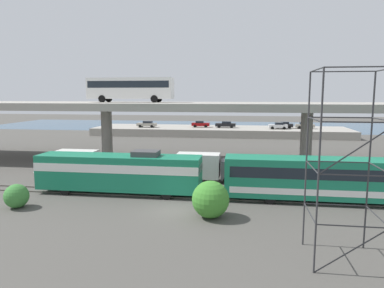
{
  "coord_description": "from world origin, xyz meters",
  "views": [
    {
      "loc": [
        5.55,
        -27.48,
        9.36
      ],
      "look_at": [
        -1.0,
        17.06,
        3.05
      ],
      "focal_mm": 33.2,
      "sensor_mm": 36.0,
      "label": 1
    }
  ],
  "objects_px": {
    "service_truck_west": "(69,163)",
    "parked_car_4": "(147,124)",
    "service_truck_east": "(206,167)",
    "parked_car_1": "(305,125)",
    "parked_car_2": "(278,126)",
    "train_locomotive": "(111,171)",
    "train_coach_lead": "(357,179)",
    "scaffolding_tower": "(347,161)",
    "parked_car_3": "(200,124)",
    "parked_car_0": "(284,125)",
    "parked_car_5": "(226,124)",
    "transit_bus_on_overpass": "(130,87)"
  },
  "relations": [
    {
      "from": "service_truck_west",
      "to": "parked_car_4",
      "type": "height_order",
      "value": "parked_car_4"
    },
    {
      "from": "service_truck_east",
      "to": "parked_car_1",
      "type": "relative_size",
      "value": 1.66
    },
    {
      "from": "parked_car_2",
      "to": "service_truck_east",
      "type": "bearing_deg",
      "value": 75.13
    },
    {
      "from": "train_locomotive",
      "to": "parked_car_1",
      "type": "distance_m",
      "value": 57.04
    },
    {
      "from": "parked_car_2",
      "to": "service_truck_west",
      "type": "bearing_deg",
      "value": 57.77
    },
    {
      "from": "train_locomotive",
      "to": "train_coach_lead",
      "type": "bearing_deg",
      "value": -180.0
    },
    {
      "from": "scaffolding_tower",
      "to": "parked_car_3",
      "type": "relative_size",
      "value": 2.61
    },
    {
      "from": "parked_car_3",
      "to": "scaffolding_tower",
      "type": "bearing_deg",
      "value": -75.85
    },
    {
      "from": "train_locomotive",
      "to": "parked_car_4",
      "type": "relative_size",
      "value": 3.68
    },
    {
      "from": "parked_car_3",
      "to": "parked_car_4",
      "type": "xyz_separation_m",
      "value": [
        -12.34,
        -2.2,
        0.0
      ]
    },
    {
      "from": "scaffolding_tower",
      "to": "service_truck_east",
      "type": "bearing_deg",
      "value": 118.92
    },
    {
      "from": "scaffolding_tower",
      "to": "parked_car_1",
      "type": "xyz_separation_m",
      "value": [
        7.88,
        62.22,
        -3.28
      ]
    },
    {
      "from": "service_truck_west",
      "to": "parked_car_0",
      "type": "bearing_deg",
      "value": -122.27
    },
    {
      "from": "service_truck_east",
      "to": "parked_car_4",
      "type": "bearing_deg",
      "value": 113.34
    },
    {
      "from": "scaffolding_tower",
      "to": "parked_car_3",
      "type": "xyz_separation_m",
      "value": [
        -15.73,
        62.42,
        -3.28
      ]
    },
    {
      "from": "train_locomotive",
      "to": "parked_car_5",
      "type": "relative_size",
      "value": 3.59
    },
    {
      "from": "parked_car_5",
      "to": "parked_car_4",
      "type": "bearing_deg",
      "value": 5.53
    },
    {
      "from": "parked_car_2",
      "to": "parked_car_4",
      "type": "distance_m",
      "value": 29.98
    },
    {
      "from": "train_locomotive",
      "to": "train_coach_lead",
      "type": "relative_size",
      "value": 0.74
    },
    {
      "from": "parked_car_0",
      "to": "parked_car_4",
      "type": "xyz_separation_m",
      "value": [
        -31.44,
        -2.43,
        0.0
      ]
    },
    {
      "from": "train_locomotive",
      "to": "scaffolding_tower",
      "type": "relative_size",
      "value": 1.54
    },
    {
      "from": "transit_bus_on_overpass",
      "to": "train_coach_lead",
      "type": "bearing_deg",
      "value": 146.52
    },
    {
      "from": "parked_car_2",
      "to": "parked_car_4",
      "type": "xyz_separation_m",
      "value": [
        -29.98,
        -0.19,
        0.0
      ]
    },
    {
      "from": "train_locomotive",
      "to": "parked_car_0",
      "type": "height_order",
      "value": "train_locomotive"
    },
    {
      "from": "train_coach_lead",
      "to": "service_truck_east",
      "type": "xyz_separation_m",
      "value": [
        -13.62,
        5.88,
        -0.53
      ]
    },
    {
      "from": "parked_car_5",
      "to": "parked_car_1",
      "type": "bearing_deg",
      "value": -179.23
    },
    {
      "from": "train_coach_lead",
      "to": "service_truck_west",
      "type": "bearing_deg",
      "value": -11.33
    },
    {
      "from": "parked_car_3",
      "to": "train_coach_lead",
      "type": "bearing_deg",
      "value": -68.78
    },
    {
      "from": "parked_car_0",
      "to": "parked_car_1",
      "type": "bearing_deg",
      "value": 174.66
    },
    {
      "from": "parked_car_0",
      "to": "service_truck_west",
      "type": "bearing_deg",
      "value": 57.73
    },
    {
      "from": "service_truck_east",
      "to": "parked_car_3",
      "type": "height_order",
      "value": "parked_car_3"
    },
    {
      "from": "service_truck_west",
      "to": "parked_car_0",
      "type": "relative_size",
      "value": 1.69
    },
    {
      "from": "parked_car_4",
      "to": "parked_car_5",
      "type": "height_order",
      "value": "same"
    },
    {
      "from": "service_truck_east",
      "to": "transit_bus_on_overpass",
      "type": "bearing_deg",
      "value": 137.27
    },
    {
      "from": "parked_car_3",
      "to": "parked_car_4",
      "type": "bearing_deg",
      "value": -169.87
    },
    {
      "from": "parked_car_3",
      "to": "parked_car_4",
      "type": "height_order",
      "value": "same"
    },
    {
      "from": "parked_car_2",
      "to": "train_locomotive",
      "type": "bearing_deg",
      "value": 67.89
    },
    {
      "from": "train_locomotive",
      "to": "parked_car_4",
      "type": "bearing_deg",
      "value": -78.34
    },
    {
      "from": "transit_bus_on_overpass",
      "to": "parked_car_5",
      "type": "bearing_deg",
      "value": -109.05
    },
    {
      "from": "parked_car_1",
      "to": "parked_car_2",
      "type": "distance_m",
      "value": 6.24
    },
    {
      "from": "train_coach_lead",
      "to": "parked_car_0",
      "type": "distance_m",
      "value": 51.26
    },
    {
      "from": "parked_car_4",
      "to": "parked_car_1",
      "type": "bearing_deg",
      "value": -176.81
    },
    {
      "from": "train_locomotive",
      "to": "service_truck_east",
      "type": "bearing_deg",
      "value": -145.17
    },
    {
      "from": "train_locomotive",
      "to": "parked_car_2",
      "type": "xyz_separation_m",
      "value": [
        19.91,
        49.02,
        0.29
      ]
    },
    {
      "from": "parked_car_4",
      "to": "parked_car_2",
      "type": "bearing_deg",
      "value": -179.63
    },
    {
      "from": "parked_car_2",
      "to": "parked_car_5",
      "type": "distance_m",
      "value": 11.82
    },
    {
      "from": "transit_bus_on_overpass",
      "to": "parked_car_5",
      "type": "xyz_separation_m",
      "value": [
        11.64,
        33.72,
        -7.83
      ]
    },
    {
      "from": "parked_car_3",
      "to": "service_truck_east",
      "type": "bearing_deg",
      "value": -82.19
    },
    {
      "from": "scaffolding_tower",
      "to": "parked_car_0",
      "type": "relative_size",
      "value": 2.67
    },
    {
      "from": "parked_car_0",
      "to": "parked_car_1",
      "type": "xyz_separation_m",
      "value": [
        4.51,
        -0.42,
        -0.0
      ]
    }
  ]
}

